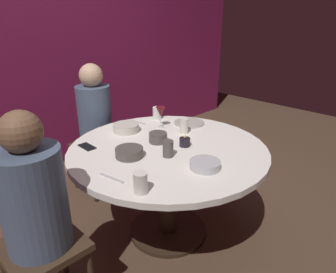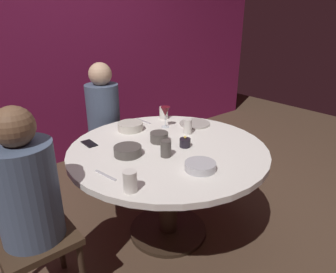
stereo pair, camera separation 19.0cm
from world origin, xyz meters
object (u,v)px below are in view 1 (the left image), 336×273
cup_near_candle (168,149)px  bowl_sauce_side (126,128)px  bowl_small_white (158,138)px  cup_center_front (184,126)px  bowl_salad_center (129,152)px  cup_by_left_diner (140,183)px  seated_diner_left (34,200)px  dining_table (168,165)px  cell_phone (87,147)px  candle_holder (185,142)px  seated_diner_back (95,116)px  dinner_plate (189,123)px  cup_by_right_diner (157,113)px  wine_glass (161,113)px  bowl_serving_large (205,165)px

cup_near_candle → bowl_sauce_side: bearing=81.0°
bowl_small_white → cup_center_front: 0.27m
bowl_salad_center → cup_by_left_diner: bearing=-121.0°
seated_diner_left → dining_table: bearing=0.0°
cell_phone → cup_by_left_diner: cup_by_left_diner is taller
bowl_salad_center → bowl_sauce_side: size_ratio=0.91×
candle_holder → cup_near_candle: (-0.20, -0.03, 0.02)m
dining_table → bowl_small_white: 0.21m
cell_phone → seated_diner_back: bearing=-127.0°
dinner_plate → bowl_sauce_side: 0.55m
seated_diner_left → cup_by_right_diner: seated_diner_left is taller
seated_diner_back → bowl_small_white: 0.82m
wine_glass → cell_phone: wine_glass is taller
bowl_salad_center → cup_by_right_diner: (0.66, 0.43, 0.02)m
dining_table → cup_near_candle: bearing=-135.2°
candle_holder → wine_glass: size_ratio=0.47×
bowl_small_white → bowl_sauce_side: 0.34m
bowl_small_white → cup_by_left_diner: 0.68m
cell_phone → bowl_sauce_side: bowl_sauce_side is taller
dining_table → seated_diner_left: 0.97m
cup_center_front → seated_diner_left: bearing=-175.3°
seated_diner_back → cup_center_front: size_ratio=10.30×
dining_table → bowl_small_white: bowl_small_white is taller
wine_glass → cup_by_left_diner: size_ratio=1.49×
wine_glass → bowl_sauce_side: size_ratio=0.87×
cup_by_left_diner → cup_near_candle: bearing=26.7°
cell_phone → bowl_small_white: 0.51m
dinner_plate → cell_phone: size_ratio=1.84×
cup_by_left_diner → cup_by_right_diner: (0.89, 0.82, -0.00)m
bowl_salad_center → cup_near_candle: size_ratio=1.67×
bowl_serving_large → cell_phone: bearing=113.4°
bowl_sauce_side → bowl_salad_center: bearing=-125.5°
seated_diner_back → cup_by_left_diner: 1.35m
cup_near_candle → cup_center_front: bearing=28.1°
bowl_small_white → cup_near_candle: size_ratio=1.20×
candle_holder → bowl_sauce_side: (-0.11, 0.52, 0.00)m
bowl_small_white → bowl_salad_center: bearing=-171.8°
candle_holder → wine_glass: (0.14, 0.39, 0.10)m
wine_glass → cell_phone: bearing=172.8°
seated_diner_left → bowl_serving_large: bearing=-23.3°
seated_diner_left → bowl_salad_center: 0.67m
wine_glass → cup_near_candle: size_ratio=1.59×
bowl_small_white → cup_by_right_diner: cup_by_right_diner is taller
seated_diner_left → bowl_sauce_side: size_ratio=5.98×
cell_phone → seated_diner_left: bearing=36.7°
candle_holder → bowl_salad_center: 0.41m
bowl_sauce_side → candle_holder: bearing=-77.7°
bowl_salad_center → dining_table: bearing=-13.8°
dinner_plate → cup_by_right_diner: 0.31m
dinner_plate → cup_by_right_diner: size_ratio=2.37×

